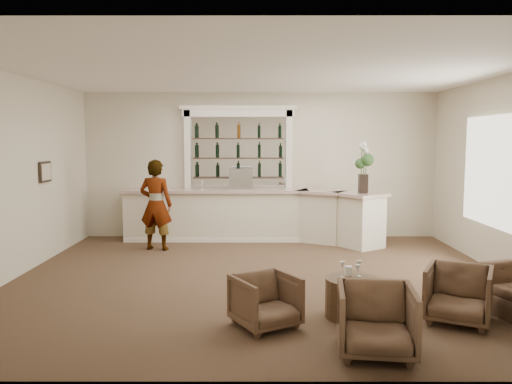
# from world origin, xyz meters

# --- Properties ---
(ground) EXTENTS (8.00, 8.00, 0.00)m
(ground) POSITION_xyz_m (0.00, 0.00, 0.00)
(ground) COLOR #513728
(ground) RESTS_ON ground
(room_shell) EXTENTS (8.04, 7.02, 3.32)m
(room_shell) POSITION_xyz_m (0.16, 0.71, 2.34)
(room_shell) COLOR beige
(room_shell) RESTS_ON ground
(bar_counter) EXTENTS (5.72, 1.80, 1.14)m
(bar_counter) POSITION_xyz_m (-0.16, 3.00, 0.57)
(bar_counter) COLOR white
(bar_counter) RESTS_ON ground
(back_bar_alcove) EXTENTS (2.64, 0.25, 3.00)m
(back_bar_alcove) POSITION_xyz_m (-0.50, 3.41, 2.03)
(back_bar_alcove) COLOR white
(back_bar_alcove) RESTS_ON ground
(cocktail_table) EXTENTS (0.67, 0.67, 0.50)m
(cocktail_table) POSITION_xyz_m (1.12, -1.80, 0.25)
(cocktail_table) COLOR #4E3922
(cocktail_table) RESTS_ON ground
(sommelier) EXTENTS (0.74, 0.55, 1.85)m
(sommelier) POSITION_xyz_m (-2.13, 2.10, 0.92)
(sommelier) COLOR gray
(sommelier) RESTS_ON ground
(armchair_left) EXTENTS (0.95, 0.95, 0.64)m
(armchair_left) POSITION_xyz_m (0.02, -2.13, 0.32)
(armchair_left) COLOR brown
(armchair_left) RESTS_ON ground
(armchair_center) EXTENTS (0.88, 0.90, 0.73)m
(armchair_center) POSITION_xyz_m (1.16, -2.90, 0.37)
(armchair_center) COLOR brown
(armchair_center) RESTS_ON ground
(armchair_right) EXTENTS (1.01, 1.02, 0.70)m
(armchair_right) POSITION_xyz_m (2.39, -1.97, 0.35)
(armchair_right) COLOR brown
(armchair_right) RESTS_ON ground
(espresso_machine) EXTENTS (0.52, 0.44, 0.46)m
(espresso_machine) POSITION_xyz_m (-0.43, 3.09, 1.37)
(espresso_machine) COLOR silver
(espresso_machine) RESTS_ON bar_counter
(flower_vase) EXTENTS (0.27, 0.27, 1.04)m
(flower_vase) POSITION_xyz_m (2.11, 2.30, 1.72)
(flower_vase) COLOR black
(flower_vase) RESTS_ON bar_counter
(wine_glass_bar_left) EXTENTS (0.07, 0.07, 0.21)m
(wine_glass_bar_left) POSITION_xyz_m (-1.28, 2.94, 1.25)
(wine_glass_bar_left) COLOR white
(wine_glass_bar_left) RESTS_ON bar_counter
(wine_glass_bar_right) EXTENTS (0.07, 0.07, 0.21)m
(wine_glass_bar_right) POSITION_xyz_m (0.56, 3.05, 1.25)
(wine_glass_bar_right) COLOR white
(wine_glass_bar_right) RESTS_ON bar_counter
(wine_glass_tbl_a) EXTENTS (0.07, 0.07, 0.21)m
(wine_glass_tbl_a) POSITION_xyz_m (1.00, -1.77, 0.60)
(wine_glass_tbl_a) COLOR white
(wine_glass_tbl_a) RESTS_ON cocktail_table
(wine_glass_tbl_b) EXTENTS (0.07, 0.07, 0.21)m
(wine_glass_tbl_b) POSITION_xyz_m (1.22, -1.72, 0.60)
(wine_glass_tbl_b) COLOR white
(wine_glass_tbl_b) RESTS_ON cocktail_table
(wine_glass_tbl_c) EXTENTS (0.07, 0.07, 0.21)m
(wine_glass_tbl_c) POSITION_xyz_m (1.16, -1.93, 0.60)
(wine_glass_tbl_c) COLOR white
(wine_glass_tbl_c) RESTS_ON cocktail_table
(napkin_holder) EXTENTS (0.08, 0.08, 0.12)m
(napkin_holder) POSITION_xyz_m (1.10, -1.66, 0.56)
(napkin_holder) COLOR white
(napkin_holder) RESTS_ON cocktail_table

